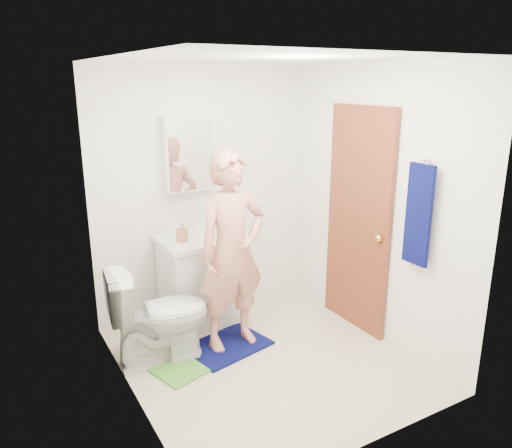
{
  "coord_description": "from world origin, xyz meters",
  "views": [
    {
      "loc": [
        -1.91,
        -3.17,
        2.26
      ],
      "look_at": [
        0.05,
        0.25,
        1.11
      ],
      "focal_mm": 35.0,
      "sensor_mm": 36.0,
      "label": 1
    }
  ],
  "objects_px": {
    "vanity_cabinet": "(203,281)",
    "man": "(232,251)",
    "toilet": "(159,315)",
    "medicine_cabinet": "(190,153)",
    "towel": "(418,215)",
    "soap_dispenser": "(182,233)",
    "toothbrush_cup": "(225,226)"
  },
  "relations": [
    {
      "from": "towel",
      "to": "toilet",
      "type": "relative_size",
      "value": 0.97
    },
    {
      "from": "soap_dispenser",
      "to": "toothbrush_cup",
      "type": "distance_m",
      "value": 0.51
    },
    {
      "from": "medicine_cabinet",
      "to": "soap_dispenser",
      "type": "distance_m",
      "value": 0.75
    },
    {
      "from": "toilet",
      "to": "man",
      "type": "height_order",
      "value": "man"
    },
    {
      "from": "soap_dispenser",
      "to": "man",
      "type": "xyz_separation_m",
      "value": [
        0.24,
        -0.52,
        -0.06
      ]
    },
    {
      "from": "vanity_cabinet",
      "to": "man",
      "type": "xyz_separation_m",
      "value": [
        0.02,
        -0.57,
        0.47
      ]
    },
    {
      "from": "medicine_cabinet",
      "to": "toothbrush_cup",
      "type": "distance_m",
      "value": 0.77
    },
    {
      "from": "medicine_cabinet",
      "to": "toilet",
      "type": "distance_m",
      "value": 1.51
    },
    {
      "from": "toothbrush_cup",
      "to": "vanity_cabinet",
      "type": "bearing_deg",
      "value": -162.64
    },
    {
      "from": "towel",
      "to": "toilet",
      "type": "bearing_deg",
      "value": 150.78
    },
    {
      "from": "toothbrush_cup",
      "to": "towel",
      "type": "bearing_deg",
      "value": -60.17
    },
    {
      "from": "towel",
      "to": "toothbrush_cup",
      "type": "relative_size",
      "value": 7.09
    },
    {
      "from": "toilet",
      "to": "toothbrush_cup",
      "type": "bearing_deg",
      "value": -49.85
    },
    {
      "from": "towel",
      "to": "soap_dispenser",
      "type": "bearing_deg",
      "value": 134.13
    },
    {
      "from": "towel",
      "to": "man",
      "type": "relative_size",
      "value": 0.47
    },
    {
      "from": "toothbrush_cup",
      "to": "soap_dispenser",
      "type": "bearing_deg",
      "value": -164.72
    },
    {
      "from": "vanity_cabinet",
      "to": "toilet",
      "type": "distance_m",
      "value": 0.78
    },
    {
      "from": "man",
      "to": "toothbrush_cup",
      "type": "bearing_deg",
      "value": 65.11
    },
    {
      "from": "towel",
      "to": "man",
      "type": "bearing_deg",
      "value": 141.68
    },
    {
      "from": "vanity_cabinet",
      "to": "toothbrush_cup",
      "type": "distance_m",
      "value": 0.57
    },
    {
      "from": "soap_dispenser",
      "to": "vanity_cabinet",
      "type": "bearing_deg",
      "value": 12.5
    },
    {
      "from": "vanity_cabinet",
      "to": "man",
      "type": "bearing_deg",
      "value": -87.75
    },
    {
      "from": "medicine_cabinet",
      "to": "vanity_cabinet",
      "type": "bearing_deg",
      "value": -90.0
    },
    {
      "from": "vanity_cabinet",
      "to": "man",
      "type": "height_order",
      "value": "man"
    },
    {
      "from": "medicine_cabinet",
      "to": "towel",
      "type": "bearing_deg",
      "value": -55.39
    },
    {
      "from": "toilet",
      "to": "soap_dispenser",
      "type": "xyz_separation_m",
      "value": [
        0.39,
        0.44,
        0.53
      ]
    },
    {
      "from": "toilet",
      "to": "man",
      "type": "distance_m",
      "value": 0.79
    },
    {
      "from": "medicine_cabinet",
      "to": "toothbrush_cup",
      "type": "height_order",
      "value": "medicine_cabinet"
    },
    {
      "from": "medicine_cabinet",
      "to": "soap_dispenser",
      "type": "bearing_deg",
      "value": -128.18
    },
    {
      "from": "soap_dispenser",
      "to": "man",
      "type": "relative_size",
      "value": 0.1
    },
    {
      "from": "vanity_cabinet",
      "to": "medicine_cabinet",
      "type": "bearing_deg",
      "value": 90.0
    },
    {
      "from": "medicine_cabinet",
      "to": "towel",
      "type": "relative_size",
      "value": 0.87
    }
  ]
}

